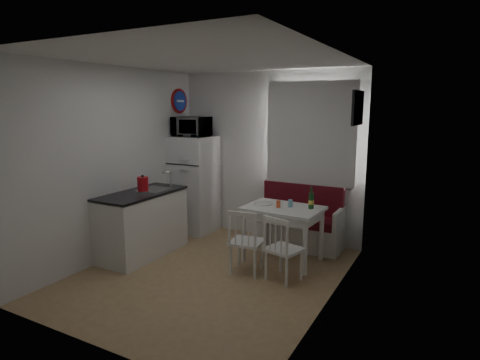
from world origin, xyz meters
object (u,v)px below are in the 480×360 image
object	(u,v)px
fridge	(194,184)
wine_bottle	(311,198)
dining_table	(283,213)
kitchen_counter	(143,223)
chair_left	(244,235)
microwave	(191,127)
kettle	(143,184)
bench	(298,226)
chair_right	(281,243)

from	to	relation	value
fridge	wine_bottle	distance (m)	2.20
dining_table	wine_bottle	distance (m)	0.43
kitchen_counter	fridge	bearing A→B (deg)	89.10
wine_bottle	chair_left	bearing A→B (deg)	-128.47
chair_left	microwave	bearing A→B (deg)	136.18
chair_left	kettle	world-z (taller)	kettle
kettle	wine_bottle	bearing A→B (deg)	21.11
fridge	microwave	xyz separation A→B (m)	(0.00, -0.05, 0.95)
bench	dining_table	size ratio (longest dim) A/B	1.25
dining_table	microwave	bearing A→B (deg)	167.53
bench	chair_left	xyz separation A→B (m)	(-0.24, -1.30, 0.20)
chair_right	microwave	distance (m)	2.66
bench	chair_left	size ratio (longest dim) A/B	2.92
kitchen_counter	bench	bearing A→B (deg)	36.79
microwave	kettle	size ratio (longest dim) A/B	2.36
kitchen_counter	chair_left	world-z (taller)	kitchen_counter
chair_left	fridge	size ratio (longest dim) A/B	0.28
kettle	wine_bottle	world-z (taller)	kettle
kitchen_counter	dining_table	distance (m)	1.97
kitchen_counter	chair_left	size ratio (longest dim) A/B	2.97
dining_table	wine_bottle	world-z (taller)	wine_bottle
dining_table	kettle	size ratio (longest dim) A/B	4.31
dining_table	fridge	bearing A→B (deg)	166.06
bench	wine_bottle	distance (m)	0.88
kettle	chair_left	bearing A→B (deg)	2.46
kitchen_counter	dining_table	world-z (taller)	kitchen_counter
dining_table	chair_right	size ratio (longest dim) A/B	2.24
microwave	kitchen_counter	bearing A→B (deg)	-90.94
bench	wine_bottle	world-z (taller)	wine_bottle
fridge	kettle	bearing A→B (deg)	-88.64
bench	dining_table	xyz separation A→B (m)	(0.01, -0.65, 0.36)
chair_left	wine_bottle	xyz separation A→B (m)	(0.60, 0.76, 0.39)
fridge	wine_bottle	bearing A→B (deg)	-11.52
kettle	wine_bottle	xyz separation A→B (m)	(2.13, 0.82, -0.12)
kettle	wine_bottle	distance (m)	2.28
dining_table	microwave	size ratio (longest dim) A/B	1.82
chair_left	fridge	bearing A→B (deg)	135.00
dining_table	chair_right	xyz separation A→B (m)	(0.25, -0.65, -0.17)
fridge	microwave	world-z (taller)	microwave
bench	chair_left	bearing A→B (deg)	-100.23
dining_table	fridge	xyz separation A→B (m)	(-1.81, 0.54, 0.13)
wine_bottle	fridge	bearing A→B (deg)	168.48
wine_bottle	bench	bearing A→B (deg)	123.56
kitchen_counter	wine_bottle	xyz separation A→B (m)	(2.18, 0.80, 0.44)
chair_right	microwave	world-z (taller)	microwave
wine_bottle	kettle	bearing A→B (deg)	-158.89
bench	chair_right	size ratio (longest dim) A/B	2.81
dining_table	kettle	distance (m)	1.95
fridge	wine_bottle	xyz separation A→B (m)	(2.16, -0.44, 0.10)
microwave	wine_bottle	bearing A→B (deg)	-10.24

